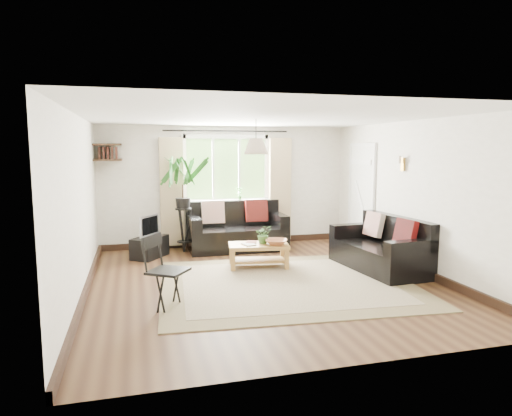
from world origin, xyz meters
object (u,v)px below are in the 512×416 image
object	(u,v)px
coffee_table	(259,256)
sofa_back	(237,227)
tv_stand	(150,247)
palm_stand	(183,204)
folding_chair	(168,272)
sofa_right	(380,245)

from	to	relation	value
coffee_table	sofa_back	bearing A→B (deg)	91.79
tv_stand	palm_stand	size ratio (longest dim) A/B	0.38
folding_chair	palm_stand	bearing A→B (deg)	24.48
sofa_right	tv_stand	xyz separation A→B (m)	(-3.57, 1.82, -0.22)
coffee_table	tv_stand	xyz separation A→B (m)	(-1.72, 1.19, -0.01)
sofa_right	palm_stand	xyz separation A→B (m)	(-2.93, 2.10, 0.50)
tv_stand	folding_chair	distance (m)	2.78
sofa_back	folding_chair	xyz separation A→B (m)	(-1.53, -3.00, 0.01)
sofa_back	sofa_right	distance (m)	2.81
sofa_back	coffee_table	xyz separation A→B (m)	(0.04, -1.43, -0.24)
coffee_table	palm_stand	distance (m)	1.95
sofa_back	folding_chair	bearing A→B (deg)	-116.77
palm_stand	folding_chair	size ratio (longest dim) A/B	2.02
sofa_back	palm_stand	bearing A→B (deg)	178.01
palm_stand	coffee_table	bearing A→B (deg)	-53.88
coffee_table	folding_chair	xyz separation A→B (m)	(-1.58, -1.57, 0.25)
coffee_table	tv_stand	bearing A→B (deg)	145.31
sofa_back	palm_stand	world-z (taller)	palm_stand
coffee_table	folding_chair	distance (m)	2.24
palm_stand	folding_chair	xyz separation A→B (m)	(-0.50, -3.04, -0.46)
tv_stand	folding_chair	xyz separation A→B (m)	(0.14, -2.76, 0.26)
sofa_right	coffee_table	bearing A→B (deg)	-114.58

